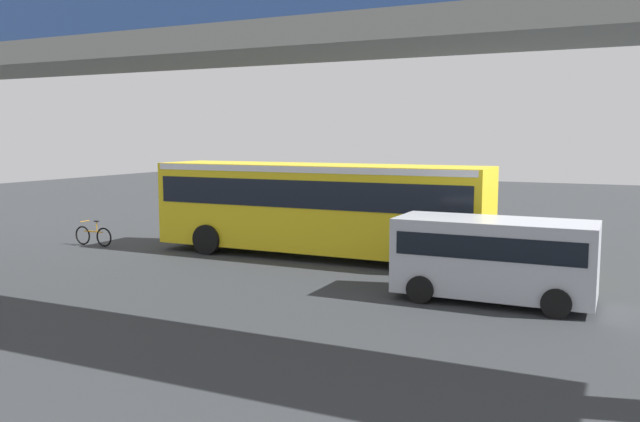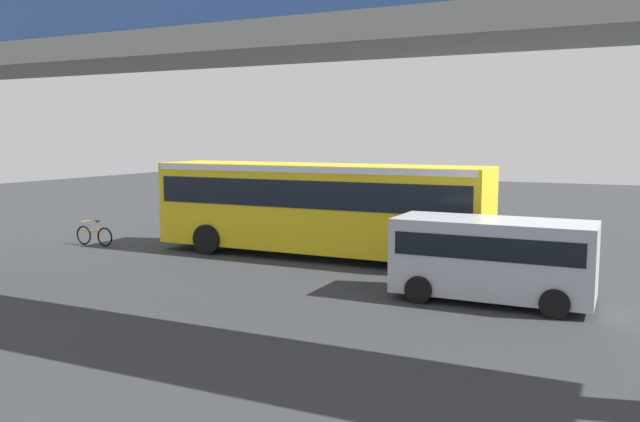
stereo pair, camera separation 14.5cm
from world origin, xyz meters
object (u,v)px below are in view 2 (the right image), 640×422
object	(u,v)px
city_bus	(318,202)
parked_van	(493,254)
bicycle_orange	(94,236)
traffic_sign	(377,190)
pedestrian	(488,228)

from	to	relation	value
city_bus	parked_van	xyz separation A→B (m)	(-6.54, 3.59, -0.70)
parked_van	bicycle_orange	size ratio (longest dim) A/B	2.71
traffic_sign	pedestrian	bearing A→B (deg)	158.20
city_bus	traffic_sign	world-z (taller)	city_bus
parked_van	pedestrian	size ratio (longest dim) A/B	2.68
parked_van	pedestrian	xyz separation A→B (m)	(1.45, -6.88, -0.30)
pedestrian	parked_van	bearing A→B (deg)	101.90
parked_van	bicycle_orange	distance (m)	15.25
parked_van	city_bus	bearing A→B (deg)	-28.78
parked_van	bicycle_orange	xyz separation A→B (m)	(15.11, -1.95, -0.81)
city_bus	bicycle_orange	xyz separation A→B (m)	(8.57, 1.64, -1.51)
parked_van	bicycle_orange	world-z (taller)	parked_van
bicycle_orange	traffic_sign	size ratio (longest dim) A/B	0.63
city_bus	pedestrian	world-z (taller)	city_bus
city_bus	pedestrian	xyz separation A→B (m)	(-5.09, -3.29, -1.00)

